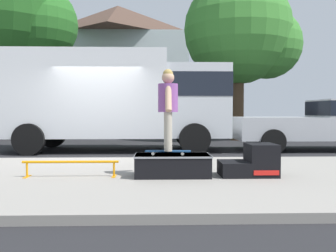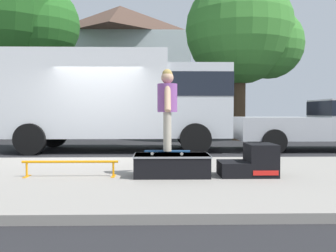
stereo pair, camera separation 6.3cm
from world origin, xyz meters
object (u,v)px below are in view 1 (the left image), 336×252
object	(u,v)px
kicker_ramp	(253,162)
box_truck	(117,97)
skateboard	(168,151)
pickup_truck_silver	(330,122)
street_tree_main	(244,34)
skater_kid	(168,103)
skate_box	(172,164)
street_tree_neighbour	(11,12)
grind_rail	(71,164)

from	to	relation	value
kicker_ramp	box_truck	bearing A→B (deg)	118.54
skateboard	pickup_truck_silver	world-z (taller)	pickup_truck_silver
kicker_ramp	street_tree_main	world-z (taller)	street_tree_main
box_truck	pickup_truck_silver	size ratio (longest dim) A/B	1.21
pickup_truck_silver	box_truck	bearing A→B (deg)	178.98
skater_kid	box_truck	xyz separation A→B (m)	(-1.43, 5.37, 0.32)
skater_kid	street_tree_main	xyz separation A→B (m)	(3.54, 9.48, 3.16)
skate_box	skateboard	bearing A→B (deg)	-154.24
skate_box	skater_kid	xyz separation A→B (m)	(-0.08, -0.04, 1.06)
street_tree_main	street_tree_neighbour	distance (m)	10.40
skate_box	pickup_truck_silver	bearing A→B (deg)	44.82
grind_rail	skater_kid	size ratio (longest dim) A/B	1.18
box_truck	grind_rail	bearing A→B (deg)	-92.54
grind_rail	street_tree_neighbour	bearing A→B (deg)	115.47
street_tree_main	street_tree_neighbour	xyz separation A→B (m)	(-10.27, 1.19, 1.14)
grind_rail	skateboard	world-z (taller)	skateboard
grind_rail	street_tree_main	world-z (taller)	street_tree_main
skate_box	skater_kid	world-z (taller)	skater_kid
box_truck	pickup_truck_silver	bearing A→B (deg)	-1.02
kicker_ramp	pickup_truck_silver	xyz separation A→B (m)	(3.85, 5.21, 0.54)
skateboard	box_truck	world-z (taller)	box_truck
kicker_ramp	skateboard	distance (m)	1.49
box_truck	street_tree_neighbour	bearing A→B (deg)	135.06
skater_kid	pickup_truck_silver	size ratio (longest dim) A/B	0.24
box_truck	street_tree_main	world-z (taller)	street_tree_main
street_tree_neighbour	pickup_truck_silver	bearing A→B (deg)	-24.19
grind_rail	box_truck	xyz separation A→B (m)	(0.24, 5.35, 1.37)
skate_box	grind_rail	bearing A→B (deg)	-179.56
skate_box	street_tree_neighbour	size ratio (longest dim) A/B	0.15
box_truck	street_tree_main	bearing A→B (deg)	39.59
grind_rail	pickup_truck_silver	size ratio (longest dim) A/B	0.29
box_truck	pickup_truck_silver	distance (m)	6.80
kicker_ramp	grind_rail	xyz separation A→B (m)	(-3.14, -0.01, -0.02)
skater_kid	street_tree_main	world-z (taller)	street_tree_main
pickup_truck_silver	street_tree_main	world-z (taller)	street_tree_main
box_truck	pickup_truck_silver	world-z (taller)	box_truck
skater_kid	pickup_truck_silver	world-z (taller)	skater_kid
skateboard	street_tree_neighbour	distance (m)	13.62
kicker_ramp	street_tree_neighbour	bearing A→B (deg)	127.67
pickup_truck_silver	skate_box	bearing A→B (deg)	-135.18
skate_box	pickup_truck_silver	distance (m)	7.42
skateboard	street_tree_main	world-z (taller)	street_tree_main
skate_box	street_tree_neighbour	world-z (taller)	street_tree_neighbour
skater_kid	street_tree_neighbour	xyz separation A→B (m)	(-6.73, 10.67, 4.30)
grind_rail	street_tree_neighbour	distance (m)	12.94
kicker_ramp	skateboard	world-z (taller)	kicker_ramp
kicker_ramp	street_tree_neighbour	world-z (taller)	street_tree_neighbour
skateboard	pickup_truck_silver	size ratio (longest dim) A/B	0.14
skateboard	box_truck	size ratio (longest dim) A/B	0.12
street_tree_main	street_tree_neighbour	bearing A→B (deg)	173.39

